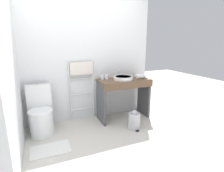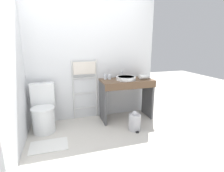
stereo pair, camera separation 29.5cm
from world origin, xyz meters
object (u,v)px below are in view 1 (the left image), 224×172
toilet (41,115)px  sink_basin (123,78)px  hair_dryer (141,76)px  trash_bin (134,121)px  cup_near_edge (107,77)px  cup_near_wall (102,77)px  towel_radiator (82,76)px

toilet → sink_basin: sink_basin is taller
hair_dryer → trash_bin: (-0.38, -0.45, -0.71)m
toilet → cup_near_edge: size_ratio=8.63×
toilet → cup_near_wall: 1.32m
hair_dryer → toilet: bearing=179.2°
towel_radiator → sink_basin: size_ratio=3.14×
towel_radiator → trash_bin: size_ratio=3.35×
trash_bin → cup_near_wall: bearing=118.7°
hair_dryer → cup_near_wall: bearing=164.0°
sink_basin → toilet: bearing=-179.7°
toilet → cup_near_edge: bearing=7.1°
cup_near_edge → hair_dryer: (0.67, -0.18, -0.01)m
cup_near_wall → trash_bin: (0.36, -0.66, -0.72)m
sink_basin → hair_dryer: 0.38m
towel_radiator → trash_bin: bearing=-45.3°
sink_basin → hair_dryer: bearing=-5.3°
cup_near_wall → hair_dryer: 0.78m
sink_basin → cup_near_edge: size_ratio=3.97×
hair_dryer → sink_basin: bearing=174.7°
toilet → hair_dryer: hair_dryer is taller
towel_radiator → cup_near_wall: (0.39, -0.10, -0.03)m
towel_radiator → cup_near_edge: size_ratio=12.48×
cup_near_wall → hair_dryer: bearing=-16.0°
cup_near_wall → cup_near_edge: 0.08m
toilet → sink_basin: 1.64m
towel_radiator → trash_bin: (0.75, -0.76, -0.75)m
toilet → towel_radiator: towel_radiator is taller
toilet → cup_near_wall: size_ratio=8.00×
towel_radiator → sink_basin: (0.76, -0.28, -0.04)m
towel_radiator → sink_basin: bearing=-20.2°
toilet → cup_near_wall: cup_near_wall is taller
hair_dryer → trash_bin: 0.92m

